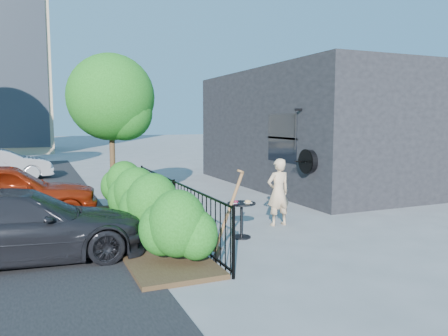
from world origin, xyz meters
name	(u,v)px	position (x,y,z in m)	size (l,w,h in m)	color
ground	(239,225)	(0.00, 0.00, 0.00)	(120.00, 120.00, 0.00)	gray
shop_building	(324,129)	(5.50, 4.50, 2.00)	(6.22, 9.00, 4.00)	black
fence	(174,205)	(-1.50, 0.00, 0.56)	(0.05, 6.05, 1.10)	black
planting_bed	(141,233)	(-2.20, 0.00, 0.04)	(1.30, 6.00, 0.08)	#382616
shrubs	(144,200)	(-2.10, 0.10, 0.70)	(1.10, 5.60, 1.24)	#195713
patio_tree	(114,103)	(-2.24, 2.76, 2.76)	(2.20, 2.20, 3.94)	#3F2B19
cafe_table	(242,214)	(-0.42, -1.00, 0.49)	(0.56, 0.56, 0.75)	black
woman	(278,192)	(0.77, -0.38, 0.74)	(0.54, 0.36, 1.49)	tan
shovel	(226,221)	(-1.26, -2.19, 0.68)	(0.55, 0.20, 1.54)	brown
car_red	(3,193)	(-4.83, 2.18, 0.70)	(1.64, 4.08, 1.39)	#97240C
car_silver	(0,164)	(-5.44, 10.16, 0.62)	(1.32, 3.78, 1.25)	#B2B2B7
car_darkgrey	(21,226)	(-4.36, -0.86, 0.59)	(1.66, 4.09, 1.19)	black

